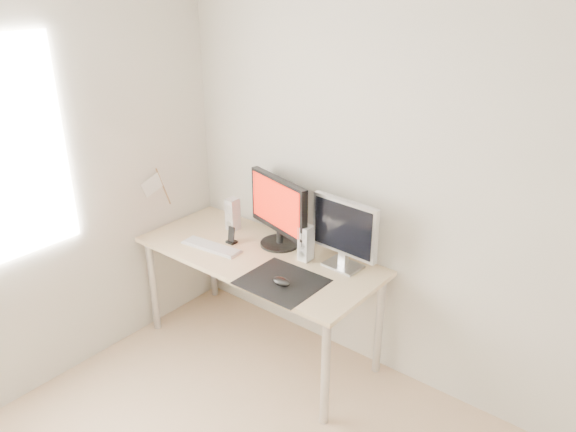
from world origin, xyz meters
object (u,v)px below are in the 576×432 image
Objects in this scene: desk at (259,264)px; main_monitor at (278,209)px; second_monitor at (344,231)px; speaker_right at (306,243)px; phone_dock at (231,238)px; keyboard at (211,247)px; speaker_left at (233,214)px; mouse at (281,281)px.

main_monitor is at bearing 82.00° from desk.
main_monitor is 0.49m from second_monitor.
main_monitor is 0.30m from speaker_right.
keyboard is at bearing -111.74° from phone_dock.
desk is 0.64m from second_monitor.
speaker_left reaches higher than desk.
desk is 3.72× the size of keyboard.
mouse is at bearing -19.50° from phone_dock.
keyboard is at bearing -155.97° from speaker_right.
desk is at bearing -98.00° from main_monitor.
mouse is 1.03× the size of phone_dock.
phone_dock is (-0.24, 0.00, 0.11)m from desk.
keyboard is (-0.57, -0.26, -0.11)m from speaker_right.
desk is 13.93× the size of phone_dock.
speaker_right is (0.66, -0.04, 0.00)m from speaker_left.
speaker_right is at bearing 13.19° from phone_dock.
speaker_right reaches higher than mouse.
speaker_right reaches higher than phone_dock.
phone_dock reaches higher than mouse.
second_monitor is (0.51, 0.19, 0.32)m from desk.
main_monitor is at bearing -177.64° from second_monitor.
speaker_left is at bearing -178.47° from main_monitor.
main_monitor reaches higher than keyboard.
second_monitor is 0.80m from phone_dock.
main_monitor is at bearing 33.19° from phone_dock.
keyboard is (-0.32, -0.31, -0.25)m from main_monitor.
desk is 0.45m from speaker_left.
speaker_left is 0.23m from phone_dock.
desk is at bearing -159.23° from second_monitor.
main_monitor is 1.20× the size of second_monitor.
mouse is 0.35m from speaker_right.
main_monitor reaches higher than speaker_left.
mouse is 0.52× the size of speaker_left.
speaker_left is 0.32m from keyboard.
main_monitor is 0.38m from phone_dock.
keyboard is 3.75× the size of phone_dock.
phone_dock is at bearing 160.50° from mouse.
main_monitor is 0.43m from speaker_left.
desk is 2.95× the size of main_monitor.
mouse is 0.28× the size of keyboard.
phone_dock is (-0.26, -0.17, -0.22)m from main_monitor.
main_monitor is 2.40× the size of speaker_right.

